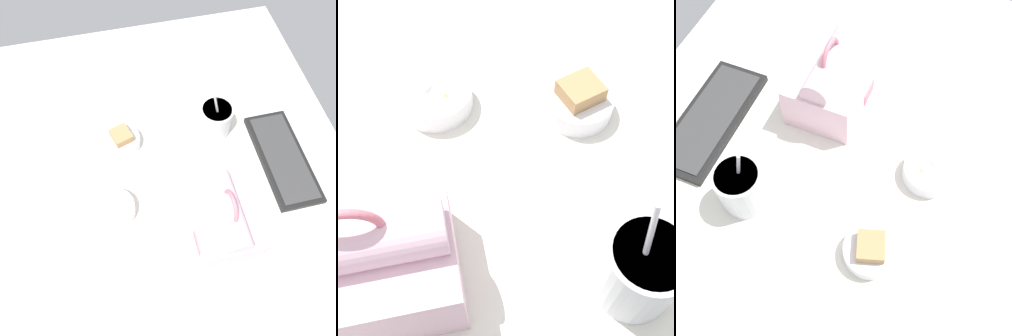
% 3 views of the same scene
% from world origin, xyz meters
% --- Properties ---
extents(desk_surface, '(1.40, 1.10, 0.02)m').
position_xyz_m(desk_surface, '(0.00, 0.00, 0.01)').
color(desk_surface, silver).
rests_on(desk_surface, ground).
extents(keyboard, '(0.33, 0.14, 0.02)m').
position_xyz_m(keyboard, '(-0.00, 0.34, 0.03)').
color(keyboard, black).
rests_on(keyboard, desk_surface).
extents(lunch_bag, '(0.21, 0.17, 0.20)m').
position_xyz_m(lunch_bag, '(0.17, 0.09, 0.09)').
color(lunch_bag, beige).
rests_on(lunch_bag, desk_surface).
extents(soup_cup, '(0.10, 0.10, 0.19)m').
position_xyz_m(soup_cup, '(-0.15, 0.16, 0.08)').
color(soup_cup, silver).
rests_on(soup_cup, desk_surface).
extents(bento_bowl_sandwich, '(0.11, 0.11, 0.06)m').
position_xyz_m(bento_bowl_sandwich, '(-0.17, -0.13, 0.04)').
color(bento_bowl_sandwich, silver).
rests_on(bento_bowl_sandwich, desk_surface).
extents(bento_bowl_snacks, '(0.12, 0.12, 0.05)m').
position_xyz_m(bento_bowl_snacks, '(0.05, -0.19, 0.04)').
color(bento_bowl_snacks, silver).
rests_on(bento_bowl_snacks, desk_surface).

